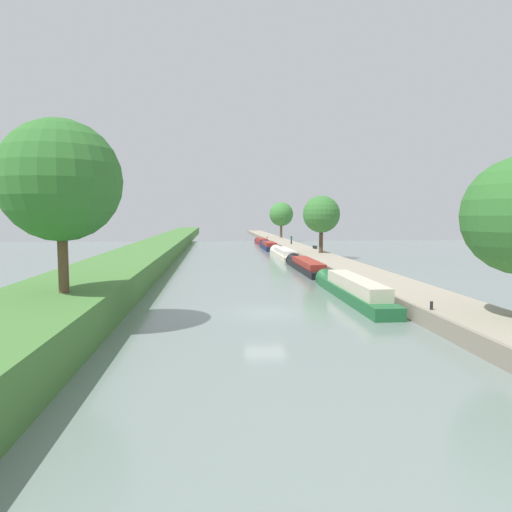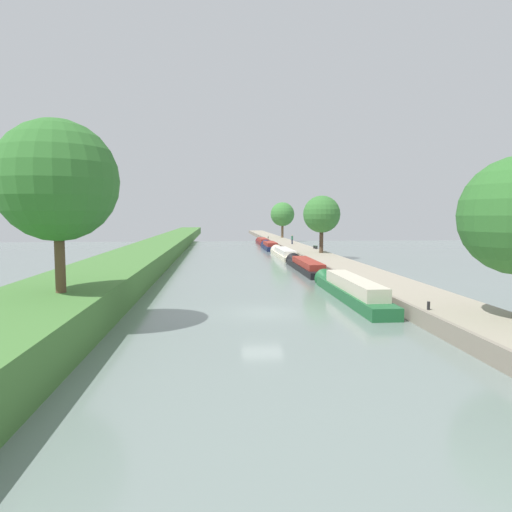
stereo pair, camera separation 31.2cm
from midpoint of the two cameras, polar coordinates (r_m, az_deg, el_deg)
ground_plane at (r=28.44m, az=0.79°, el=-7.07°), size 160.00×160.00×0.00m
left_grassy_bank at (r=29.40m, az=-22.21°, el=-5.03°), size 6.41×260.00×2.03m
right_towpath at (r=31.22m, az=20.45°, el=-5.46°), size 4.43×260.00×0.89m
stone_quay at (r=30.29m, az=16.44°, el=-5.62°), size 0.25×260.00×0.94m
narrowboat_green at (r=33.97m, az=11.41°, el=-4.02°), size 1.83×15.48×2.12m
narrowboat_black at (r=50.94m, az=5.91°, el=-1.15°), size 1.99×15.81×1.89m
narrowboat_cream at (r=66.97m, az=3.22°, el=0.35°), size 2.08×15.90×1.97m
narrowboat_navy at (r=82.49m, az=1.45°, el=1.25°), size 2.15×12.28×2.04m
narrowboat_maroon at (r=96.61m, az=0.57°, el=1.79°), size 1.89×13.62×1.89m
tree_rightbank_midnear at (r=63.23m, az=7.95°, el=5.12°), size 5.02×5.02×7.78m
tree_rightbank_midfar at (r=106.80m, az=3.06°, el=5.17°), size 5.50×5.50×8.15m
tree_leftbank_downstream at (r=25.37m, az=-23.40°, el=8.53°), size 6.11×6.11×8.73m
person_walking at (r=82.45m, az=4.29°, el=2.09°), size 0.34×0.34×1.66m
mooring_bollard_near at (r=26.66m, az=20.57°, el=-5.76°), size 0.16×0.16×0.45m
mooring_bollard_far at (r=102.73m, az=1.29°, el=2.31°), size 0.16×0.16×0.45m
park_bench at (r=71.22m, az=7.17°, el=1.18°), size 0.44×1.50×0.47m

